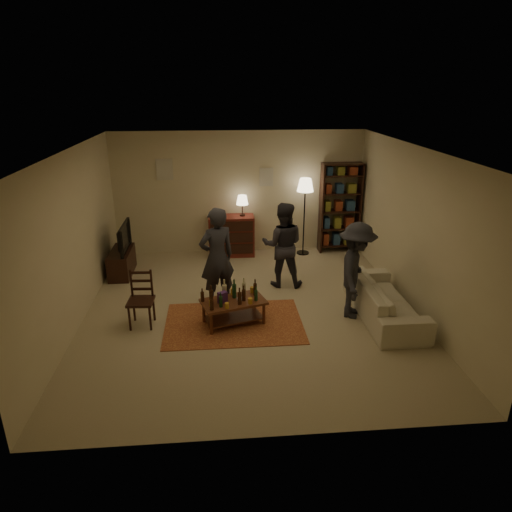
{
  "coord_description": "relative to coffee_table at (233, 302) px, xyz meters",
  "views": [
    {
      "loc": [
        -0.5,
        -6.95,
        3.65
      ],
      "look_at": [
        0.12,
        0.1,
        0.95
      ],
      "focal_mm": 32.0,
      "sensor_mm": 36.0,
      "label": 1
    }
  ],
  "objects": [
    {
      "name": "person_by_sofa",
      "position": [
        2.0,
        0.11,
        0.43
      ],
      "size": [
        0.93,
        1.18,
        1.6
      ],
      "primitive_type": "imported",
      "rotation": [
        0.0,
        0.0,
        1.2
      ],
      "color": "#27282F",
      "rests_on": "ground"
    },
    {
      "name": "dresser",
      "position": [
        0.11,
        3.15,
        0.1
      ],
      "size": [
        1.0,
        0.5,
        1.36
      ],
      "color": "maroon",
      "rests_on": "ground"
    },
    {
      "name": "tv_stand",
      "position": [
        -2.14,
        2.23,
        0.01
      ],
      "size": [
        0.4,
        1.0,
        1.06
      ],
      "color": "black",
      "rests_on": "ground"
    },
    {
      "name": "bookshelf",
      "position": [
        2.55,
        3.21,
        0.66
      ],
      "size": [
        0.9,
        0.34,
        2.02
      ],
      "color": "black",
      "rests_on": "ground"
    },
    {
      "name": "person_left",
      "position": [
        -0.23,
        0.74,
        0.49
      ],
      "size": [
        0.75,
        0.64,
        1.74
      ],
      "primitive_type": "imported",
      "rotation": [
        0.0,
        0.0,
        3.57
      ],
      "color": "#292931",
      "rests_on": "ground"
    },
    {
      "name": "dining_chair",
      "position": [
        -1.44,
        0.12,
        0.1
      ],
      "size": [
        0.42,
        0.42,
        0.91
      ],
      "rotation": [
        0.0,
        0.0,
        -0.06
      ],
      "color": "black",
      "rests_on": "ground"
    },
    {
      "name": "sofa",
      "position": [
        2.5,
        0.03,
        -0.07
      ],
      "size": [
        0.81,
        2.08,
        0.61
      ],
      "primitive_type": "imported",
      "rotation": [
        0.0,
        0.0,
        1.57
      ],
      "color": "beige",
      "rests_on": "ground"
    },
    {
      "name": "floor",
      "position": [
        0.3,
        0.43,
        -0.38
      ],
      "size": [
        6.0,
        6.0,
        0.0
      ],
      "primitive_type": "plane",
      "color": "#C6B793",
      "rests_on": "ground"
    },
    {
      "name": "room_shell",
      "position": [
        -0.35,
        3.41,
        1.44
      ],
      "size": [
        6.0,
        6.0,
        6.0
      ],
      "color": "beige",
      "rests_on": "ground"
    },
    {
      "name": "floor_lamp",
      "position": [
        1.71,
        3.08,
        1.08
      ],
      "size": [
        0.36,
        0.36,
        1.72
      ],
      "color": "black",
      "rests_on": "ground"
    },
    {
      "name": "person_right",
      "position": [
        1.0,
        1.43,
        0.43
      ],
      "size": [
        0.87,
        0.73,
        1.62
      ],
      "primitive_type": "imported",
      "rotation": [
        0.0,
        0.0,
        2.98
      ],
      "color": "#2B2A32",
      "rests_on": "ground"
    },
    {
      "name": "rug",
      "position": [
        0.01,
        -0.0,
        -0.37
      ],
      "size": [
        2.2,
        1.5,
        0.01
      ],
      "primitive_type": "cube",
      "color": "maroon",
      "rests_on": "ground"
    },
    {
      "name": "coffee_table",
      "position": [
        0.0,
        0.0,
        0.0
      ],
      "size": [
        1.11,
        0.81,
        0.75
      ],
      "rotation": [
        0.0,
        0.0,
        0.3
      ],
      "color": "brown",
      "rests_on": "ground"
    }
  ]
}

